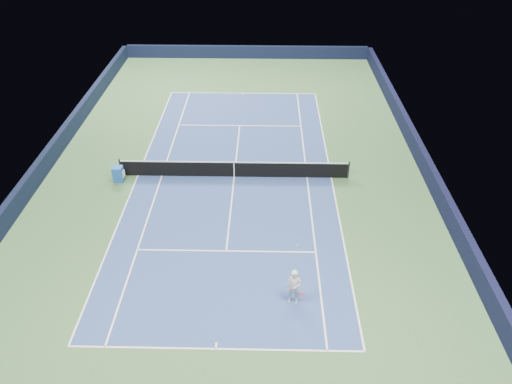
{
  "coord_description": "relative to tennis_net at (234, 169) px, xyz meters",
  "views": [
    {
      "loc": [
        1.74,
        -23.81,
        15.13
      ],
      "look_at": [
        1.3,
        -3.0,
        1.0
      ],
      "focal_mm": 35.0,
      "sensor_mm": 36.0,
      "label": 1
    }
  ],
  "objects": [
    {
      "name": "center_mark_near",
      "position": [
        0.0,
        -11.73,
        -0.5
      ],
      "size": [
        0.08,
        0.3,
        0.0
      ],
      "primitive_type": "cube",
      "color": "white",
      "rests_on": "ground"
    },
    {
      "name": "ground",
      "position": [
        0.0,
        0.0,
        -0.5
      ],
      "size": [
        40.0,
        40.0,
        0.0
      ],
      "primitive_type": "plane",
      "color": "#375D32",
      "rests_on": "ground"
    },
    {
      "name": "court_surface",
      "position": [
        0.0,
        0.0,
        -0.5
      ],
      "size": [
        10.97,
        23.77,
        0.01
      ],
      "primitive_type": "cube",
      "color": "navy",
      "rests_on": "ground"
    },
    {
      "name": "baseline_near",
      "position": [
        0.0,
        -11.88,
        -0.5
      ],
      "size": [
        10.97,
        0.08,
        0.0
      ],
      "primitive_type": "cube",
      "color": "white",
      "rests_on": "ground"
    },
    {
      "name": "wall_far",
      "position": [
        0.0,
        19.82,
        0.05
      ],
      "size": [
        22.0,
        0.35,
        1.1
      ],
      "primitive_type": "cube",
      "color": "black",
      "rests_on": "ground"
    },
    {
      "name": "sideline_singles_left",
      "position": [
        -4.12,
        0.0,
        -0.5
      ],
      "size": [
        0.08,
        23.77,
        0.0
      ],
      "primitive_type": "cube",
      "color": "white",
      "rests_on": "ground"
    },
    {
      "name": "sideline_singles_right",
      "position": [
        4.12,
        0.0,
        -0.5
      ],
      "size": [
        0.08,
        23.77,
        0.0
      ],
      "primitive_type": "cube",
      "color": "white",
      "rests_on": "ground"
    },
    {
      "name": "sideline_doubles_right",
      "position": [
        5.49,
        0.0,
        -0.5
      ],
      "size": [
        0.08,
        23.77,
        0.0
      ],
      "primitive_type": "cube",
      "color": "white",
      "rests_on": "ground"
    },
    {
      "name": "tennis_net",
      "position": [
        0.0,
        0.0,
        0.0
      ],
      "size": [
        12.9,
        0.1,
        1.07
      ],
      "color": "black",
      "rests_on": "ground"
    },
    {
      "name": "baseline_far",
      "position": [
        0.0,
        11.88,
        -0.5
      ],
      "size": [
        10.97,
        0.08,
        0.0
      ],
      "primitive_type": "cube",
      "color": "white",
      "rests_on": "ground"
    },
    {
      "name": "wall_left",
      "position": [
        -10.82,
        0.0,
        0.05
      ],
      "size": [
        0.35,
        40.0,
        1.1
      ],
      "primitive_type": "cube",
      "color": "black",
      "rests_on": "ground"
    },
    {
      "name": "center_mark_far",
      "position": [
        0.0,
        11.73,
        -0.5
      ],
      "size": [
        0.08,
        0.3,
        0.0
      ],
      "primitive_type": "cube",
      "color": "white",
      "rests_on": "ground"
    },
    {
      "name": "service_line_far",
      "position": [
        0.0,
        6.4,
        -0.5
      ],
      "size": [
        8.23,
        0.08,
        0.0
      ],
      "primitive_type": "cube",
      "color": "white",
      "rests_on": "ground"
    },
    {
      "name": "sponsor_cube",
      "position": [
        -6.4,
        -0.58,
        -0.06
      ],
      "size": [
        0.61,
        0.51,
        0.9
      ],
      "color": "blue",
      "rests_on": "ground"
    },
    {
      "name": "tennis_player",
      "position": [
        2.96,
        -9.46,
        0.32
      ],
      "size": [
        0.79,
        1.28,
        2.16
      ],
      "color": "silver",
      "rests_on": "ground"
    },
    {
      "name": "center_service_line",
      "position": [
        0.0,
        0.0,
        -0.5
      ],
      "size": [
        0.08,
        12.8,
        0.0
      ],
      "primitive_type": "cube",
      "color": "white",
      "rests_on": "ground"
    },
    {
      "name": "service_line_near",
      "position": [
        0.0,
        -6.4,
        -0.5
      ],
      "size": [
        8.23,
        0.08,
        0.0
      ],
      "primitive_type": "cube",
      "color": "white",
      "rests_on": "ground"
    },
    {
      "name": "sideline_doubles_left",
      "position": [
        -5.49,
        0.0,
        -0.5
      ],
      "size": [
        0.08,
        23.77,
        0.0
      ],
      "primitive_type": "cube",
      "color": "white",
      "rests_on": "ground"
    },
    {
      "name": "wall_right",
      "position": [
        10.82,
        0.0,
        0.05
      ],
      "size": [
        0.35,
        40.0,
        1.1
      ],
      "primitive_type": "cube",
      "color": "black",
      "rests_on": "ground"
    }
  ]
}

